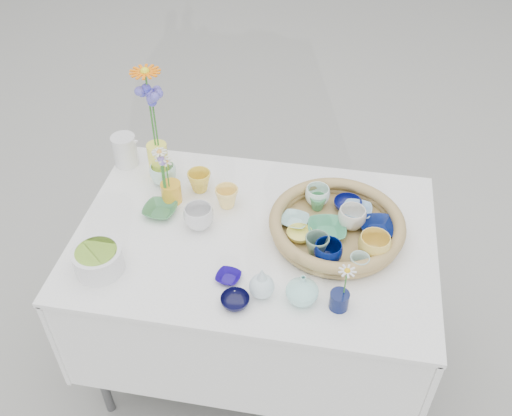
% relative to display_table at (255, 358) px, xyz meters
% --- Properties ---
extents(ground, '(80.00, 80.00, 0.00)m').
position_rel_display_table_xyz_m(ground, '(0.00, 0.00, 0.00)').
color(ground, '#A1A197').
extents(display_table, '(1.26, 0.86, 0.77)m').
position_rel_display_table_xyz_m(display_table, '(0.00, 0.00, 0.00)').
color(display_table, white).
rests_on(display_table, ground).
extents(wicker_tray, '(0.47, 0.47, 0.08)m').
position_rel_display_table_xyz_m(wicker_tray, '(0.28, 0.05, 0.80)').
color(wicker_tray, '#9D7E45').
rests_on(wicker_tray, display_table).
extents(tray_ceramic_0, '(0.13, 0.13, 0.03)m').
position_rel_display_table_xyz_m(tray_ceramic_0, '(0.31, 0.17, 0.80)').
color(tray_ceramic_0, '#090F58').
rests_on(tray_ceramic_0, wicker_tray).
extents(tray_ceramic_1, '(0.15, 0.15, 0.03)m').
position_rel_display_table_xyz_m(tray_ceramic_1, '(0.42, 0.07, 0.80)').
color(tray_ceramic_1, '#071654').
rests_on(tray_ceramic_1, wicker_tray).
extents(tray_ceramic_2, '(0.12, 0.12, 0.09)m').
position_rel_display_table_xyz_m(tray_ceramic_2, '(0.41, -0.05, 0.83)').
color(tray_ceramic_2, '#E4BE4E').
rests_on(tray_ceramic_2, wicker_tray).
extents(tray_ceramic_3, '(0.16, 0.16, 0.03)m').
position_rel_display_table_xyz_m(tray_ceramic_3, '(0.25, 0.03, 0.80)').
color(tray_ceramic_3, '#3C9063').
rests_on(tray_ceramic_3, wicker_tray).
extents(tray_ceramic_4, '(0.10, 0.10, 0.08)m').
position_rel_display_table_xyz_m(tray_ceramic_4, '(0.22, -0.07, 0.82)').
color(tray_ceramic_4, slate).
rests_on(tray_ceramic_4, wicker_tray).
extents(tray_ceramic_5, '(0.11, 0.11, 0.02)m').
position_rel_display_table_xyz_m(tray_ceramic_5, '(0.13, 0.06, 0.79)').
color(tray_ceramic_5, '#98C9C6').
rests_on(tray_ceramic_5, wicker_tray).
extents(tray_ceramic_6, '(0.11, 0.11, 0.07)m').
position_rel_display_table_xyz_m(tray_ceramic_6, '(0.20, 0.18, 0.82)').
color(tray_ceramic_6, white).
rests_on(tray_ceramic_6, wicker_tray).
extents(tray_ceramic_7, '(0.12, 0.12, 0.08)m').
position_rel_display_table_xyz_m(tray_ceramic_7, '(0.33, 0.08, 0.82)').
color(tray_ceramic_7, silver).
rests_on(tray_ceramic_7, wicker_tray).
extents(tray_ceramic_8, '(0.11, 0.11, 0.03)m').
position_rel_display_table_xyz_m(tray_ceramic_8, '(0.35, 0.15, 0.80)').
color(tray_ceramic_8, '#8EBDE2').
rests_on(tray_ceramic_8, wicker_tray).
extents(tray_ceramic_9, '(0.10, 0.10, 0.08)m').
position_rel_display_table_xyz_m(tray_ceramic_9, '(0.26, -0.10, 0.82)').
color(tray_ceramic_9, '#000C48').
rests_on(tray_ceramic_9, wicker_tray).
extents(tray_ceramic_10, '(0.11, 0.11, 0.03)m').
position_rel_display_table_xyz_m(tray_ceramic_10, '(0.16, -0.01, 0.80)').
color(tray_ceramic_10, '#F9E862').
rests_on(tray_ceramic_10, wicker_tray).
extents(tray_ceramic_11, '(0.08, 0.08, 0.06)m').
position_rel_display_table_xyz_m(tray_ceramic_11, '(0.36, -0.12, 0.81)').
color(tray_ceramic_11, '#9CC1B9').
rests_on(tray_ceramic_11, wicker_tray).
extents(tray_ceramic_12, '(0.07, 0.07, 0.06)m').
position_rel_display_table_xyz_m(tray_ceramic_12, '(0.20, 0.15, 0.81)').
color(tray_ceramic_12, '#46985C').
rests_on(tray_ceramic_12, wicker_tray).
extents(loose_ceramic_0, '(0.10, 0.10, 0.08)m').
position_rel_display_table_xyz_m(loose_ceramic_0, '(-0.25, 0.20, 0.81)').
color(loose_ceramic_0, gold).
rests_on(loose_ceramic_0, display_table).
extents(loose_ceramic_1, '(0.11, 0.11, 0.08)m').
position_rel_display_table_xyz_m(loose_ceramic_1, '(-0.13, 0.13, 0.81)').
color(loose_ceramic_1, '#FFDA6F').
rests_on(loose_ceramic_1, display_table).
extents(loose_ceramic_2, '(0.13, 0.13, 0.03)m').
position_rel_display_table_xyz_m(loose_ceramic_2, '(-0.36, 0.05, 0.78)').
color(loose_ceramic_2, '#3E7C4B').
rests_on(loose_ceramic_2, display_table).
extents(loose_ceramic_3, '(0.11, 0.11, 0.08)m').
position_rel_display_table_xyz_m(loose_ceramic_3, '(-0.20, 0.01, 0.81)').
color(loose_ceramic_3, silver).
rests_on(loose_ceramic_3, display_table).
extents(loose_ceramic_4, '(0.09, 0.09, 0.02)m').
position_rel_display_table_xyz_m(loose_ceramic_4, '(-0.05, -0.22, 0.77)').
color(loose_ceramic_4, '#150671').
rests_on(loose_ceramic_4, display_table).
extents(loose_ceramic_5, '(0.13, 0.13, 0.08)m').
position_rel_display_table_xyz_m(loose_ceramic_5, '(-0.40, 0.22, 0.81)').
color(loose_ceramic_5, silver).
rests_on(loose_ceramic_5, display_table).
extents(loose_ceramic_6, '(0.09, 0.09, 0.03)m').
position_rel_display_table_xyz_m(loose_ceramic_6, '(-0.01, -0.32, 0.78)').
color(loose_ceramic_6, black).
rests_on(loose_ceramic_6, display_table).
extents(fluted_bowl, '(0.20, 0.20, 0.08)m').
position_rel_display_table_xyz_m(fluted_bowl, '(-0.47, -0.25, 0.81)').
color(fluted_bowl, silver).
rests_on(fluted_bowl, display_table).
extents(bud_vase_paleblue, '(0.10, 0.10, 0.12)m').
position_rel_display_table_xyz_m(bud_vase_paleblue, '(0.07, -0.27, 0.83)').
color(bud_vase_paleblue, silver).
rests_on(bud_vase_paleblue, display_table).
extents(bud_vase_seafoam, '(0.13, 0.13, 0.11)m').
position_rel_display_table_xyz_m(bud_vase_seafoam, '(0.20, -0.27, 0.82)').
color(bud_vase_seafoam, '#A2E6DB').
rests_on(bud_vase_seafoam, display_table).
extents(bud_vase_cobalt, '(0.08, 0.08, 0.06)m').
position_rel_display_table_xyz_m(bud_vase_cobalt, '(0.31, -0.27, 0.80)').
color(bud_vase_cobalt, '#0B1441').
rests_on(bud_vase_cobalt, display_table).
extents(single_daisy, '(0.08, 0.08, 0.12)m').
position_rel_display_table_xyz_m(single_daisy, '(0.32, -0.26, 0.87)').
color(single_daisy, silver).
rests_on(single_daisy, bud_vase_cobalt).
extents(tall_vase_yellow, '(0.09, 0.09, 0.15)m').
position_rel_display_table_xyz_m(tall_vase_yellow, '(-0.43, 0.26, 0.84)').
color(tall_vase_yellow, '#F8F64E').
rests_on(tall_vase_yellow, display_table).
extents(gerbera, '(0.16, 0.16, 0.33)m').
position_rel_display_table_xyz_m(gerbera, '(-0.43, 0.26, 1.06)').
color(gerbera, orange).
rests_on(gerbera, tall_vase_yellow).
extents(hydrangea, '(0.09, 0.09, 0.30)m').
position_rel_display_table_xyz_m(hydrangea, '(-0.42, 0.26, 1.02)').
color(hydrangea, '#5752C1').
rests_on(hydrangea, tall_vase_yellow).
extents(white_pitcher, '(0.15, 0.11, 0.13)m').
position_rel_display_table_xyz_m(white_pitcher, '(-0.58, 0.31, 0.83)').
color(white_pitcher, silver).
rests_on(white_pitcher, display_table).
extents(daisy_cup, '(0.10, 0.10, 0.08)m').
position_rel_display_table_xyz_m(daisy_cup, '(-0.34, 0.12, 0.81)').
color(daisy_cup, gold).
rests_on(daisy_cup, display_table).
extents(daisy_posy, '(0.09, 0.09, 0.16)m').
position_rel_display_table_xyz_m(daisy_posy, '(-0.35, 0.11, 0.93)').
color(daisy_posy, white).
rests_on(daisy_posy, daisy_cup).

